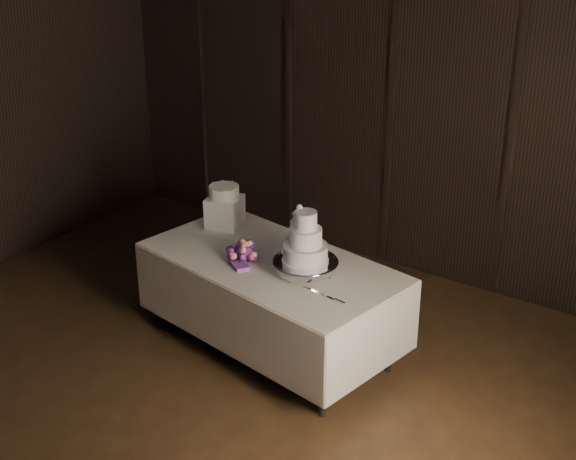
{
  "coord_description": "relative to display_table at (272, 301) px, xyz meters",
  "views": [
    {
      "loc": [
        3.16,
        -2.69,
        3.44
      ],
      "look_at": [
        0.15,
        1.65,
        1.05
      ],
      "focal_mm": 50.0,
      "sensor_mm": 36.0,
      "label": 1
    }
  ],
  "objects": [
    {
      "name": "room",
      "position": [
        -0.0,
        -1.65,
        1.08
      ],
      "size": [
        6.08,
        7.08,
        3.08
      ],
      "color": "black",
      "rests_on": "ground"
    },
    {
      "name": "cake_knife",
      "position": [
        0.57,
        -0.23,
        0.35
      ],
      "size": [
        0.37,
        0.07,
        0.01
      ],
      "primitive_type": "cube",
      "rotation": [
        0.0,
        0.0,
        -0.13
      ],
      "color": "silver",
      "rests_on": "display_table"
    },
    {
      "name": "display_table",
      "position": [
        0.0,
        0.0,
        0.0
      ],
      "size": [
        2.13,
        1.34,
        0.76
      ],
      "rotation": [
        0.0,
        0.0,
        -0.16
      ],
      "color": "beige",
      "rests_on": "ground"
    },
    {
      "name": "small_cake",
      "position": [
        -0.69,
        0.31,
        0.64
      ],
      "size": [
        0.32,
        0.32,
        0.1
      ],
      "primitive_type": "cylinder",
      "rotation": [
        0.0,
        0.0,
        0.39
      ],
      "color": "white",
      "rests_on": "box_pedestal"
    },
    {
      "name": "cake_stand",
      "position": [
        0.31,
        -0.01,
        0.39
      ],
      "size": [
        0.57,
        0.57,
        0.09
      ],
      "primitive_type": "cylinder",
      "rotation": [
        0.0,
        0.0,
        -0.19
      ],
      "color": "silver",
      "rests_on": "display_table"
    },
    {
      "name": "box_pedestal",
      "position": [
        -0.69,
        0.31,
        0.47
      ],
      "size": [
        0.32,
        0.32,
        0.25
      ],
      "primitive_type": "cube",
      "rotation": [
        0.0,
        0.0,
        0.27
      ],
      "color": "white",
      "rests_on": "display_table"
    },
    {
      "name": "wedding_cake",
      "position": [
        0.28,
        -0.03,
        0.59
      ],
      "size": [
        0.37,
        0.32,
        0.39
      ],
      "rotation": [
        0.0,
        0.0,
        -0.29
      ],
      "color": "white",
      "rests_on": "cake_stand"
    },
    {
      "name": "bouquet",
      "position": [
        -0.19,
        -0.1,
        0.41
      ],
      "size": [
        0.45,
        0.49,
        0.19
      ],
      "primitive_type": null,
      "rotation": [
        0.0,
        0.0,
        -0.53
      ],
      "color": "#C85053",
      "rests_on": "display_table"
    }
  ]
}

